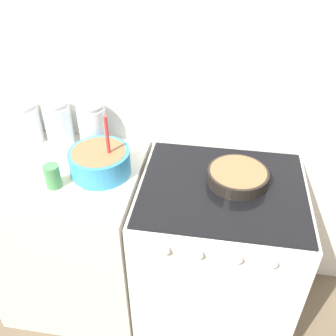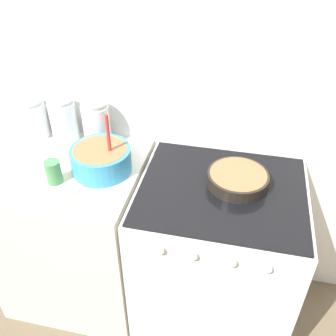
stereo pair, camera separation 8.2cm
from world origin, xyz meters
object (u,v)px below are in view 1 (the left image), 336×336
storage_jar_left (27,125)px  storage_jar_middle (59,126)px  storage_jar_right (93,129)px  tin_can (53,177)px  stove (215,254)px  mixing_bowl (100,161)px  baking_pan (238,176)px

storage_jar_left → storage_jar_middle: (0.18, 0.00, 0.01)m
storage_jar_right → tin_can: bearing=-101.8°
stove → storage_jar_right: 0.89m
stove → storage_jar_right: size_ratio=3.84×
mixing_bowl → storage_jar_right: mixing_bowl is taller
storage_jar_left → mixing_bowl: bearing=-25.0°
storage_jar_middle → storage_jar_right: (0.18, 0.00, 0.00)m
storage_jar_left → storage_jar_middle: 0.18m
storage_jar_right → storage_jar_left: bearing=180.0°
storage_jar_left → storage_jar_right: size_ratio=0.88×
storage_jar_left → storage_jar_right: 0.36m
stove → storage_jar_left: 1.17m
storage_jar_right → tin_can: 0.36m
baking_pan → storage_jar_left: bearing=170.5°
stove → storage_jar_left: (-1.02, 0.23, 0.54)m
storage_jar_left → tin_can: bearing=-50.8°
mixing_bowl → storage_jar_left: size_ratio=1.45×
mixing_bowl → storage_jar_right: (-0.10, 0.21, 0.03)m
baking_pan → storage_jar_middle: size_ratio=1.18×
baking_pan → storage_jar_left: size_ratio=1.32×
stove → baking_pan: baking_pan is taller
baking_pan → storage_jar_middle: (-0.90, 0.18, 0.07)m
stove → baking_pan: 0.49m
mixing_bowl → storage_jar_middle: mixing_bowl is taller
mixing_bowl → tin_can: mixing_bowl is taller
stove → mixing_bowl: mixing_bowl is taller
baking_pan → storage_jar_right: storage_jar_right is taller
mixing_bowl → tin_can: (-0.17, -0.14, -0.01)m
storage_jar_right → tin_can: size_ratio=2.02×
mixing_bowl → stove: bearing=-1.7°
stove → mixing_bowl: (-0.57, 0.02, 0.52)m
stove → storage_jar_left: size_ratio=4.35×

